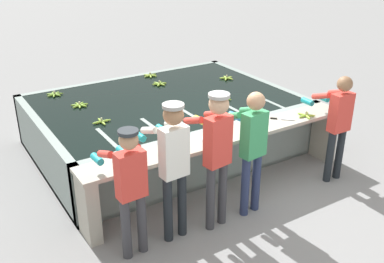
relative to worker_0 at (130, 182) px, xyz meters
The scene contains 19 objects.
ground_plane 1.93m from the worker_0, 10.33° to the left, with size 80.00×80.00×0.00m, color gray.
wash_tank 2.82m from the worker_0, 53.41° to the left, with size 4.16×2.99×0.88m.
work_ledge 1.77m from the worker_0, 17.66° to the left, with size 4.16×0.45×0.88m.
worker_0 is the anchor object (origin of this frame).
worker_1 0.56m from the worker_0, ahead, with size 0.43×0.73×1.73m.
worker_2 1.11m from the worker_0, ahead, with size 0.47×0.75×1.76m.
worker_3 1.65m from the worker_0, ahead, with size 0.46×0.73×1.67m.
worker_4 3.24m from the worker_0, ahead, with size 0.42×0.71×1.60m.
banana_bunch_floating_0 3.38m from the worker_0, 87.01° to the left, with size 0.28×0.28×0.08m.
banana_bunch_floating_1 1.88m from the worker_0, 77.57° to the left, with size 0.28×0.28×0.08m.
banana_bunch_floating_2 3.52m from the worker_0, 56.52° to the left, with size 0.28×0.28×0.08m.
banana_bunch_floating_3 4.08m from the worker_0, 39.01° to the left, with size 0.27×0.28×0.08m.
banana_bunch_floating_4 2.68m from the worker_0, 82.26° to the left, with size 0.28×0.28×0.08m.
banana_bunch_floating_5 4.04m from the worker_0, 59.64° to the left, with size 0.28×0.27×0.08m.
banana_bunch_floating_6 2.99m from the worker_0, 34.45° to the left, with size 0.28×0.28×0.08m.
banana_bunch_ledge_0 3.10m from the worker_0, ahead, with size 0.27×0.28×0.08m.
banana_bunch_ledge_1 2.31m from the worker_0, 14.49° to the left, with size 0.28×0.27×0.08m.
knife_0 1.39m from the worker_0, 21.47° to the left, with size 0.15×0.34×0.02m.
knife_1 2.71m from the worker_0, 12.08° to the left, with size 0.27×0.26×0.02m.
Camera 1 is at (-3.31, -4.21, 3.41)m, focal length 42.00 mm.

